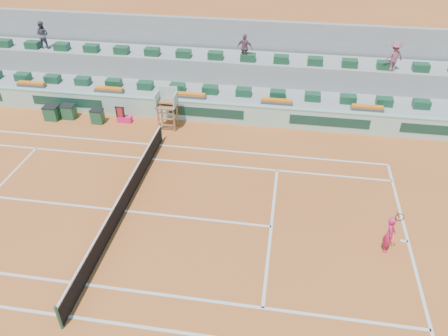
{
  "coord_description": "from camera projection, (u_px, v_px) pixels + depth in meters",
  "views": [
    {
      "loc": [
        6.59,
        -13.65,
        12.45
      ],
      "look_at": [
        4.0,
        2.5,
        1.0
      ],
      "focal_mm": 35.0,
      "sensor_mm": 36.0,
      "label": 1
    }
  ],
  "objects": [
    {
      "name": "stadium_back_wall",
      "position": [
        192.0,
        51.0,
        29.01
      ],
      "size": [
        36.0,
        0.4,
        4.4
      ],
      "primitive_type": "cube",
      "color": "#999996",
      "rests_on": "ground"
    },
    {
      "name": "tennis_player",
      "position": [
        390.0,
        234.0,
        16.66
      ],
      "size": [
        0.48,
        0.89,
        2.28
      ],
      "color": "#EE1F68",
      "rests_on": "ground"
    },
    {
      "name": "spectator_mid",
      "position": [
        245.0,
        48.0,
        25.96
      ],
      "size": [
        1.02,
        0.58,
        1.65
      ],
      "primitive_type": "imported",
      "rotation": [
        0.0,
        0.0,
        2.95
      ],
      "color": "#6A4655",
      "rests_on": "seating_tier_upper"
    },
    {
      "name": "court_lines",
      "position": [
        125.0,
        211.0,
        19.03
      ],
      "size": [
        23.89,
        11.09,
        0.01
      ],
      "color": "silver",
      "rests_on": "ground"
    },
    {
      "name": "tennis_net",
      "position": [
        123.0,
        202.0,
        18.73
      ],
      "size": [
        0.1,
        11.97,
        1.1
      ],
      "color": "black",
      "rests_on": "ground"
    },
    {
      "name": "drink_cooler_b",
      "position": [
        69.0,
        111.0,
        25.74
      ],
      "size": [
        0.75,
        0.65,
        0.84
      ],
      "color": "#194B2D",
      "rests_on": "ground"
    },
    {
      "name": "umpire_chair",
      "position": [
        167.0,
        103.0,
        24.21
      ],
      "size": [
        1.1,
        0.9,
        2.4
      ],
      "color": "brown",
      "rests_on": "ground"
    },
    {
      "name": "spectator_left",
      "position": [
        42.0,
        35.0,
        27.86
      ],
      "size": [
        0.85,
        0.67,
        1.71
      ],
      "primitive_type": "imported",
      "rotation": [
        0.0,
        0.0,
        3.12
      ],
      "color": "#4A4A56",
      "rests_on": "seating_tier_upper"
    },
    {
      "name": "drink_cooler_a",
      "position": [
        97.0,
        116.0,
        25.27
      ],
      "size": [
        0.7,
        0.6,
        0.84
      ],
      "color": "#194B2D",
      "rests_on": "ground"
    },
    {
      "name": "ground",
      "position": [
        125.0,
        211.0,
        19.03
      ],
      "size": [
        90.0,
        90.0,
        0.0
      ],
      "primitive_type": "plane",
      "color": "#AC5321",
      "rests_on": "ground"
    },
    {
      "name": "seat_row_lower",
      "position": [
        177.0,
        87.0,
        26.14
      ],
      "size": [
        32.9,
        0.6,
        0.44
      ],
      "color": "#17452A",
      "rests_on": "seating_tier_lower"
    },
    {
      "name": "player_bag",
      "position": [
        125.0,
        119.0,
        25.47
      ],
      "size": [
        0.85,
        0.38,
        0.38
      ],
      "primitive_type": "cube",
      "color": "#EE1F68",
      "rests_on": "ground"
    },
    {
      "name": "seat_row_upper",
      "position": [
        184.0,
        54.0,
        26.88
      ],
      "size": [
        32.9,
        0.6,
        0.44
      ],
      "color": "#17452A",
      "rests_on": "seating_tier_upper"
    },
    {
      "name": "towel_rack",
      "position": [
        120.0,
        114.0,
        25.14
      ],
      "size": [
        0.57,
        0.09,
        1.03
      ],
      "color": "black",
      "rests_on": "ground"
    },
    {
      "name": "flower_planters",
      "position": [
        150.0,
        93.0,
        25.74
      ],
      "size": [
        26.8,
        0.36,
        0.28
      ],
      "color": "#4A4A4A",
      "rests_on": "seating_tier_lower"
    },
    {
      "name": "seating_tier_upper",
      "position": [
        187.0,
        73.0,
        28.24
      ],
      "size": [
        36.0,
        2.4,
        2.6
      ],
      "primitive_type": "cube",
      "color": "#999996",
      "rests_on": "ground"
    },
    {
      "name": "seating_tier_lower",
      "position": [
        182.0,
        93.0,
        27.34
      ],
      "size": [
        36.0,
        4.0,
        1.2
      ],
      "primitive_type": "cube",
      "color": "#999996",
      "rests_on": "ground"
    },
    {
      "name": "spectator_right",
      "position": [
        394.0,
        56.0,
        24.72
      ],
      "size": [
        1.26,
        1.0,
        1.71
      ],
      "primitive_type": "imported",
      "rotation": [
        0.0,
        0.0,
        3.52
      ],
      "color": "#944A5E",
      "rests_on": "seating_tier_upper"
    },
    {
      "name": "advertising_hoarding",
      "position": [
        173.0,
        109.0,
        25.54
      ],
      "size": [
        36.0,
        0.34,
        1.26
      ],
      "color": "#A1CABA",
      "rests_on": "ground"
    },
    {
      "name": "drink_cooler_c",
      "position": [
        52.0,
        113.0,
        25.61
      ],
      "size": [
        0.83,
        0.72,
        0.84
      ],
      "color": "#194B2D",
      "rests_on": "ground"
    }
  ]
}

